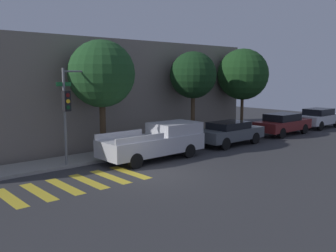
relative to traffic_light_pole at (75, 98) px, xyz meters
The scene contains 12 objects.
ground_plane 4.86m from the traffic_light_pole, 65.88° to the right, with size 60.00×60.00×0.00m, color #333335.
sidewalk 3.55m from the traffic_light_pole, 29.91° to the left, with size 26.00×2.07×0.14m, color gray.
building_row 5.51m from the traffic_light_pole, 74.13° to the left, with size 26.00×6.00×6.20m, color slate.
crosswalk 4.30m from the traffic_light_pole, 118.47° to the right, with size 5.53×2.60×0.00m.
traffic_light_pole is the anchor object (origin of this frame).
pickup_truck 4.55m from the traffic_light_pole, 18.68° to the right, with size 5.46×2.01×1.75m.
sedan_near_corner 9.79m from the traffic_light_pole, ahead, with size 4.50×1.87×1.41m.
sedan_middle 15.47m from the traffic_light_pole, ahead, with size 4.69×1.87×1.50m.
sedan_far_end 20.62m from the traffic_light_pole, ahead, with size 4.31×1.85×1.54m.
tree_near_corner 2.31m from the traffic_light_pole, 22.66° to the left, with size 3.36×3.36×5.93m.
tree_midblock 8.44m from the traffic_light_pole, ahead, with size 2.87×2.87×5.62m.
tree_far_end 13.31m from the traffic_light_pole, ahead, with size 3.55×3.55×6.00m.
Camera 1 is at (-9.53, -12.11, 4.22)m, focal length 40.00 mm.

